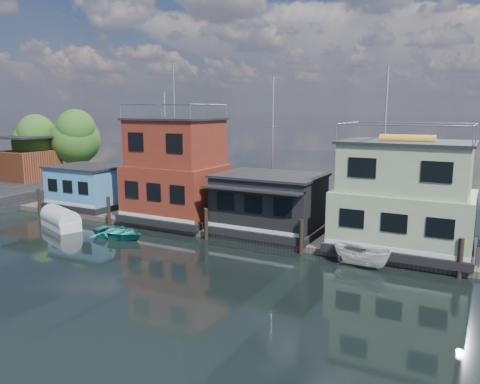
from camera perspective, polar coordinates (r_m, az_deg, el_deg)
The scene contains 12 objects.
ground at distance 23.45m, azimuth -7.99°, elevation -12.41°, with size 160.00×160.00×0.00m, color black.
dock at distance 33.28m, azimuth 4.32°, elevation -5.16°, with size 48.00×5.00×0.40m, color #595147.
houseboat_blue at distance 43.21m, azimuth -18.01°, elevation 0.63°, with size 6.40×4.90×3.66m.
houseboat_red at distance 36.71m, azimuth -7.82°, elevation 2.43°, with size 7.40×5.90×11.86m.
houseboat_dark at distance 32.95m, azimuth 3.56°, elevation -1.34°, with size 7.40×6.10×4.06m.
houseboat_green at distance 30.21m, azimuth 19.30°, elevation -0.75°, with size 8.40×5.90×7.03m.
pilings at distance 30.74m, azimuth 1.64°, elevation -4.68°, with size 42.28×0.28×2.20m.
background_masts at distance 36.48m, azimuth 15.18°, elevation 4.41°, with size 36.40×0.16×12.00m.
shore at distance 55.11m, azimuth -24.37°, elevation 3.63°, with size 12.40×15.72×8.24m.
motorboat at distance 27.80m, azimuth 14.61°, elevation -7.54°, with size 1.30×3.47×1.34m, color silver.
dinghy_teal at distance 33.98m, azimuth -14.57°, elevation -4.75°, with size 2.91×4.07×0.84m, color teal.
tarp_runabout at distance 38.14m, azimuth -21.03°, elevation -3.17°, with size 4.47×2.99×1.69m.
Camera 1 is at (12.96, -17.39, 8.93)m, focal length 35.00 mm.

